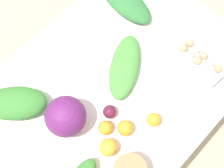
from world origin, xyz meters
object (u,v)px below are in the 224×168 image
beet_root (110,112)px  orange_0 (125,128)px  orange_3 (108,148)px  orange_1 (105,128)px  greens_bunch_beet_tops (126,2)px  egg_carton (199,61)px  cabbage_purple (66,116)px  greens_bunch_scallion (15,103)px  orange_2 (154,120)px  greens_bunch_dandelion (125,66)px

beet_root → orange_0: 0.10m
orange_3 → orange_1: bearing=-127.5°
greens_bunch_beet_tops → orange_3: size_ratio=4.23×
egg_carton → beet_root: egg_carton is taller
cabbage_purple → greens_bunch_scallion: 0.26m
egg_carton → greens_bunch_beet_tops: 0.49m
cabbage_purple → orange_2: size_ratio=2.83×
cabbage_purple → orange_3: cabbage_purple is taller
egg_carton → greens_bunch_beet_tops: size_ratio=0.81×
cabbage_purple → orange_2: 0.40m
cabbage_purple → beet_root: size_ratio=2.92×
greens_bunch_scallion → orange_1: greens_bunch_scallion is taller
greens_bunch_dandelion → orange_0: (0.22, 0.21, 0.00)m
greens_bunch_beet_tops → orange_2: (0.38, 0.53, -0.01)m
greens_bunch_scallion → orange_3: bearing=108.5°
greens_bunch_beet_tops → greens_bunch_scallion: greens_bunch_scallion is taller
egg_carton → orange_0: size_ratio=3.79×
cabbage_purple → greens_bunch_dandelion: 0.38m
cabbage_purple → egg_carton: cabbage_purple is taller
orange_2 → greens_bunch_scallion: bearing=-52.9°
egg_carton → beet_root: (0.48, -0.14, -0.01)m
egg_carton → orange_3: size_ratio=3.44×
greens_bunch_dandelion → egg_carton: bearing=137.8°
greens_bunch_beet_tops → orange_1: size_ratio=5.16×
cabbage_purple → orange_1: cabbage_purple is taller
greens_bunch_scallion → beet_root: bearing=129.0°
greens_bunch_dandelion → orange_2: bearing=69.4°
egg_carton → orange_2: egg_carton is taller
orange_0 → orange_2: orange_0 is taller
greens_bunch_beet_tops → orange_0: 0.68m
greens_bunch_scallion → orange_2: (-0.38, 0.51, -0.02)m
greens_bunch_dandelion → orange_0: bearing=43.2°
cabbage_purple → greens_bunch_dandelion: cabbage_purple is taller
greens_bunch_beet_tops → orange_0: bearing=42.5°
cabbage_purple → greens_bunch_dandelion: (-0.38, 0.00, -0.06)m
greens_bunch_dandelion → orange_2: (0.10, 0.28, -0.00)m
egg_carton → beet_root: bearing=79.0°
cabbage_purple → orange_1: bearing=122.1°
cabbage_purple → orange_3: size_ratio=2.30×
greens_bunch_dandelion → orange_0: 0.31m
egg_carton → cabbage_purple: bearing=73.8°
greens_bunch_scallion → beet_root: size_ratio=4.65×
cabbage_purple → orange_1: (-0.09, 0.15, -0.06)m
egg_carton → beet_root: size_ratio=4.39×
orange_1 → orange_3: orange_3 is taller
greens_bunch_dandelion → orange_1: 0.32m
orange_1 → orange_0: bearing=132.3°
cabbage_purple → greens_bunch_beet_tops: 0.70m
greens_bunch_beet_tops → greens_bunch_scallion: size_ratio=1.16×
orange_3 → orange_2: bearing=165.5°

